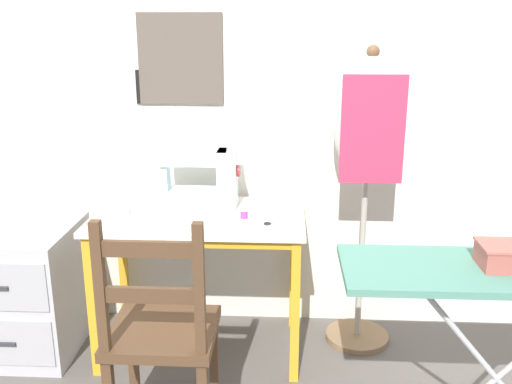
{
  "coord_description": "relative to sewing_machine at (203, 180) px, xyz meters",
  "views": [
    {
      "loc": [
        0.4,
        -2.22,
        1.57
      ],
      "look_at": [
        0.27,
        0.26,
        0.83
      ],
      "focal_mm": 40.0,
      "sensor_mm": 36.0,
      "label": 1
    }
  ],
  "objects": [
    {
      "name": "dress_form",
      "position": [
        0.78,
        -0.0,
        0.23
      ],
      "size": [
        0.33,
        0.32,
        1.48
      ],
      "color": "#846647",
      "rests_on": "ground_plane"
    },
    {
      "name": "thread_spool_near_machine",
      "position": [
        0.21,
        -0.18,
        -0.11
      ],
      "size": [
        0.04,
        0.04,
        0.04
      ],
      "color": "purple",
      "rests_on": "sewing_table"
    },
    {
      "name": "ironing_board",
      "position": [
        1.13,
        -0.89,
        -0.08
      ],
      "size": [
        1.1,
        0.37,
        0.81
      ],
      "color": "#518E7A",
      "rests_on": "ground_plane"
    },
    {
      "name": "scissors",
      "position": [
        0.35,
        -0.24,
        -0.13
      ],
      "size": [
        0.14,
        0.05,
        0.01
      ],
      "color": "silver",
      "rests_on": "sewing_table"
    },
    {
      "name": "filing_cabinet",
      "position": [
        -0.86,
        -0.15,
        -0.53
      ],
      "size": [
        0.48,
        0.55,
        0.63
      ],
      "color": "#B7B7BC",
      "rests_on": "ground_plane"
    },
    {
      "name": "storage_box",
      "position": [
        1.12,
        -0.88,
        0.0
      ],
      "size": [
        0.19,
        0.14,
        0.08
      ],
      "color": "#AD564C",
      "rests_on": "ironing_board"
    },
    {
      "name": "wall_back",
      "position": [
        -0.01,
        0.23,
        0.43
      ],
      "size": [
        10.0,
        0.07,
        2.55
      ],
      "color": "silver",
      "rests_on": "ground_plane"
    },
    {
      "name": "sewing_machine",
      "position": [
        0.0,
        0.0,
        0.0
      ],
      "size": [
        0.38,
        0.17,
        0.3
      ],
      "color": "silver",
      "rests_on": "sewing_table"
    },
    {
      "name": "sewing_table",
      "position": [
        -0.01,
        -0.14,
        -0.23
      ],
      "size": [
        0.99,
        0.57,
        0.71
      ],
      "color": "silver",
      "rests_on": "ground_plane"
    },
    {
      "name": "fabric_bowl",
      "position": [
        -0.39,
        -0.16,
        -0.11
      ],
      "size": [
        0.12,
        0.12,
        0.05
      ],
      "color": "silver",
      "rests_on": "sewing_table"
    },
    {
      "name": "ground_plane",
      "position": [
        -0.01,
        -0.41,
        -0.84
      ],
      "size": [
        14.0,
        14.0,
        0.0
      ],
      "primitive_type": "plane",
      "color": "#5B5651"
    },
    {
      "name": "wooden_chair",
      "position": [
        -0.06,
        -0.77,
        -0.39
      ],
      "size": [
        0.4,
        0.38,
        0.95
      ],
      "color": "#513823",
      "rests_on": "ground_plane"
    }
  ]
}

